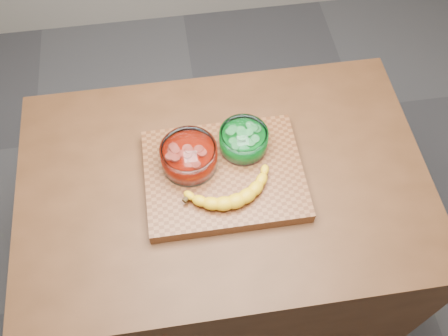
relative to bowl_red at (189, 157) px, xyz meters
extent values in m
plane|color=#515256|center=(0.09, -0.04, -0.98)|extent=(3.50, 3.50, 0.00)
cube|color=#522F18|center=(0.09, -0.04, -0.53)|extent=(1.20, 0.80, 0.90)
cube|color=brown|center=(0.09, -0.04, -0.06)|extent=(0.45, 0.35, 0.04)
cylinder|color=white|center=(0.00, 0.00, 0.00)|extent=(0.16, 0.16, 0.07)
cylinder|color=red|center=(0.00, 0.00, -0.01)|extent=(0.14, 0.14, 0.04)
cylinder|color=#F25E4C|center=(0.00, 0.00, 0.02)|extent=(0.13, 0.13, 0.02)
cylinder|color=white|center=(0.16, 0.04, 0.00)|extent=(0.14, 0.14, 0.07)
cylinder|color=#0B8F23|center=(0.16, 0.04, -0.01)|extent=(0.12, 0.12, 0.04)
cylinder|color=#68DD71|center=(0.16, 0.04, 0.02)|extent=(0.11, 0.11, 0.02)
camera|label=1|loc=(-0.02, -0.78, 1.17)|focal=40.00mm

